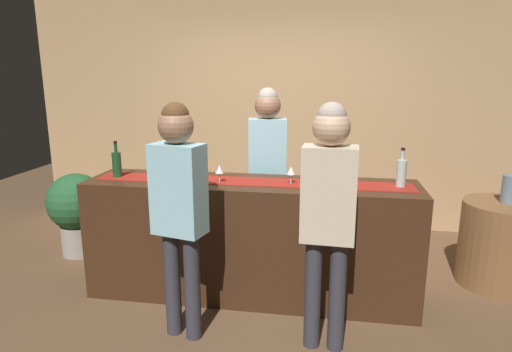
% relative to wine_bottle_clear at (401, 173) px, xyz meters
% --- Properties ---
extents(ground_plane, '(10.00, 10.00, 0.00)m').
position_rel_wine_bottle_clear_xyz_m(ground_plane, '(-1.15, -0.02, -1.09)').
color(ground_plane, brown).
extents(back_wall, '(6.00, 0.12, 2.90)m').
position_rel_wine_bottle_clear_xyz_m(back_wall, '(-1.15, 1.88, 0.36)').
color(back_wall, tan).
rests_on(back_wall, ground).
extents(bar_counter, '(2.65, 0.60, 0.97)m').
position_rel_wine_bottle_clear_xyz_m(bar_counter, '(-1.15, -0.02, -0.60)').
color(bar_counter, '#3D2314').
rests_on(bar_counter, ground).
extents(counter_runner_cloth, '(2.52, 0.28, 0.01)m').
position_rel_wine_bottle_clear_xyz_m(counter_runner_cloth, '(-1.15, -0.02, -0.11)').
color(counter_runner_cloth, maroon).
rests_on(counter_runner_cloth, bar_counter).
extents(wine_bottle_clear, '(0.07, 0.07, 0.30)m').
position_rel_wine_bottle_clear_xyz_m(wine_bottle_clear, '(0.00, 0.00, 0.00)').
color(wine_bottle_clear, '#B2C6C1').
rests_on(wine_bottle_clear, bar_counter).
extents(wine_bottle_green, '(0.07, 0.07, 0.30)m').
position_rel_wine_bottle_clear_xyz_m(wine_bottle_green, '(-2.27, -0.04, 0.00)').
color(wine_bottle_green, '#194723').
rests_on(wine_bottle_green, bar_counter).
extents(wine_bottle_amber, '(0.07, 0.07, 0.30)m').
position_rel_wine_bottle_clear_xyz_m(wine_bottle_amber, '(-0.43, -0.00, 0.00)').
color(wine_bottle_amber, brown).
rests_on(wine_bottle_amber, bar_counter).
extents(wine_glass_near_customer, '(0.07, 0.07, 0.14)m').
position_rel_wine_bottle_clear_xyz_m(wine_glass_near_customer, '(-0.83, -0.05, -0.01)').
color(wine_glass_near_customer, silver).
rests_on(wine_glass_near_customer, bar_counter).
extents(wine_glass_mid_counter, '(0.07, 0.07, 0.14)m').
position_rel_wine_bottle_clear_xyz_m(wine_glass_mid_counter, '(-1.39, -0.09, -0.01)').
color(wine_glass_mid_counter, silver).
rests_on(wine_glass_mid_counter, bar_counter).
extents(bartender, '(0.37, 0.25, 1.69)m').
position_rel_wine_bottle_clear_xyz_m(bartender, '(-1.10, 0.56, -0.04)').
color(bartender, '#26262B').
rests_on(bartender, ground).
extents(customer_sipping, '(0.35, 0.23, 1.65)m').
position_rel_wine_bottle_clear_xyz_m(customer_sipping, '(-0.54, -0.67, -0.07)').
color(customer_sipping, '#33333D').
rests_on(customer_sipping, ground).
extents(customer_browsing, '(0.38, 0.27, 1.64)m').
position_rel_wine_bottle_clear_xyz_m(customer_browsing, '(-1.52, -0.69, -0.08)').
color(customer_browsing, '#33333D').
rests_on(customer_browsing, ground).
extents(round_side_table, '(0.68, 0.68, 0.74)m').
position_rel_wine_bottle_clear_xyz_m(round_side_table, '(0.96, 0.51, -0.72)').
color(round_side_table, brown).
rests_on(round_side_table, ground).
extents(vase_on_side_table, '(0.13, 0.13, 0.24)m').
position_rel_wine_bottle_clear_xyz_m(vase_on_side_table, '(0.98, 0.52, -0.23)').
color(vase_on_side_table, slate).
rests_on(vase_on_side_table, round_side_table).
extents(potted_plant_tall, '(0.57, 0.57, 0.84)m').
position_rel_wine_bottle_clear_xyz_m(potted_plant_tall, '(-3.04, 0.53, -0.60)').
color(potted_plant_tall, '#9E9389').
rests_on(potted_plant_tall, ground).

